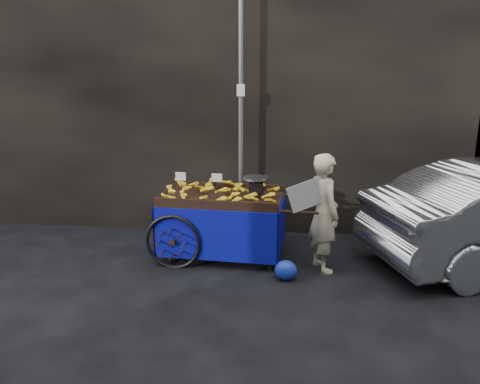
# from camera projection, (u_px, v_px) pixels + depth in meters

# --- Properties ---
(ground) EXTENTS (80.00, 80.00, 0.00)m
(ground) POSITION_uv_depth(u_px,v_px,m) (211.00, 268.00, 6.58)
(ground) COLOR black
(ground) RESTS_ON ground
(building_wall) EXTENTS (13.50, 2.00, 5.00)m
(building_wall) POSITION_uv_depth(u_px,v_px,m) (253.00, 81.00, 8.42)
(building_wall) COLOR black
(building_wall) RESTS_ON ground
(street_pole) EXTENTS (0.12, 0.10, 4.00)m
(street_pole) POSITION_uv_depth(u_px,v_px,m) (241.00, 116.00, 7.30)
(street_pole) COLOR slate
(street_pole) RESTS_ON ground
(banana_cart) EXTENTS (2.47, 1.32, 1.30)m
(banana_cart) POSITION_uv_depth(u_px,v_px,m) (219.00, 203.00, 6.87)
(banana_cart) COLOR black
(banana_cart) RESTS_ON ground
(vendor) EXTENTS (0.82, 0.70, 1.64)m
(vendor) POSITION_uv_depth(u_px,v_px,m) (324.00, 213.00, 6.34)
(vendor) COLOR #C5B692
(vendor) RESTS_ON ground
(plastic_bag) EXTENTS (0.30, 0.24, 0.27)m
(plastic_bag) POSITION_uv_depth(u_px,v_px,m) (286.00, 270.00, 6.18)
(plastic_bag) COLOR #172DB2
(plastic_bag) RESTS_ON ground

